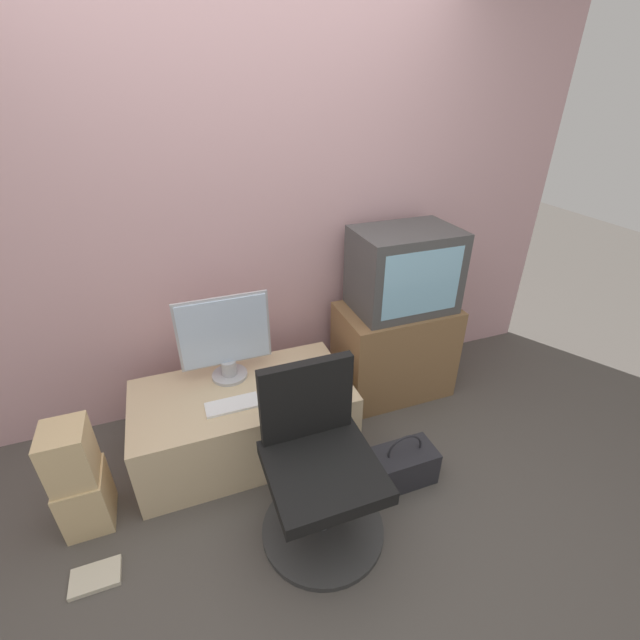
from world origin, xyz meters
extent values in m
plane|color=#4C4742|center=(0.00, 0.00, 0.00)|extent=(12.00, 12.00, 0.00)
cube|color=#CC9EA3|center=(0.00, 1.32, 1.30)|extent=(4.40, 0.05, 2.60)
cube|color=#CCB289|center=(-0.21, 0.78, 0.22)|extent=(1.20, 0.63, 0.43)
cube|color=olive|center=(0.87, 0.98, 0.32)|extent=(0.75, 0.46, 0.65)
cylinder|color=#B2B2B7|center=(-0.25, 0.93, 0.44)|extent=(0.20, 0.20, 0.02)
cylinder|color=#B2B2B7|center=(-0.25, 0.93, 0.50)|extent=(0.09, 0.09, 0.09)
cube|color=#B2B2B7|center=(-0.25, 0.94, 0.73)|extent=(0.51, 0.01, 0.42)
cube|color=silver|center=(-0.25, 0.93, 0.73)|extent=(0.48, 0.02, 0.39)
cube|color=white|center=(-0.28, 0.67, 0.44)|extent=(0.28, 0.12, 0.01)
ellipsoid|color=silver|center=(-0.07, 0.67, 0.44)|extent=(0.06, 0.04, 0.03)
cube|color=#474747|center=(0.89, 1.00, 0.91)|extent=(0.62, 0.43, 0.51)
cube|color=#8CC6E5|center=(0.89, 0.78, 0.91)|extent=(0.51, 0.01, 0.40)
cylinder|color=#333333|center=(0.02, 0.11, 0.01)|extent=(0.59, 0.59, 0.03)
cylinder|color=#4C4C51|center=(0.02, 0.11, 0.21)|extent=(0.05, 0.05, 0.35)
cube|color=black|center=(0.02, 0.11, 0.42)|extent=(0.49, 0.49, 0.07)
cube|color=black|center=(0.02, 0.33, 0.66)|extent=(0.44, 0.05, 0.41)
cube|color=#D1B27F|center=(-1.05, 0.57, 0.15)|extent=(0.21, 0.24, 0.30)
cube|color=#D1B27F|center=(-1.05, 0.57, 0.45)|extent=(0.19, 0.22, 0.29)
cube|color=#232328|center=(0.54, 0.25, 0.10)|extent=(0.35, 0.20, 0.20)
torus|color=#232328|center=(0.54, 0.25, 0.22)|extent=(0.20, 0.01, 0.20)
cube|color=beige|center=(-1.01, 0.24, 0.01)|extent=(0.21, 0.14, 0.02)
camera|label=1|loc=(-0.46, -1.13, 1.94)|focal=24.00mm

